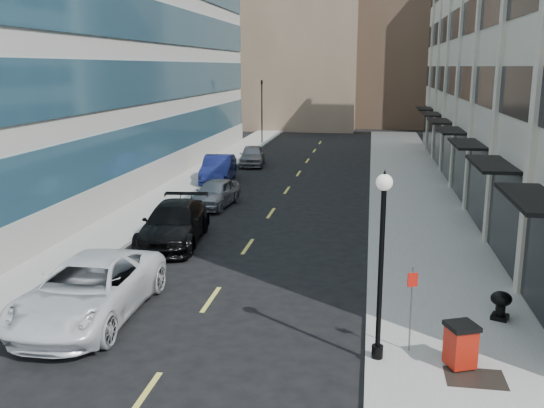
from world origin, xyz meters
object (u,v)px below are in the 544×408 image
(traffic_signal, at_px, (262,84))
(car_grey_sedan, at_px, (252,156))
(car_blue_sedan, at_px, (218,169))
(lamppost, at_px, (382,250))
(car_silver_sedan, at_px, (215,193))
(sign_post, at_px, (412,297))
(trash_bin, at_px, (461,344))
(car_white_van, at_px, (89,290))
(car_black_pickup, at_px, (174,224))
(urn_planter, at_px, (501,303))

(traffic_signal, distance_m, car_grey_sedan, 14.04)
(car_blue_sedan, height_order, lamppost, lamppost)
(car_silver_sedan, relative_size, sign_post, 1.91)
(traffic_signal, height_order, car_grey_sedan, traffic_signal)
(car_grey_sedan, bearing_deg, trash_bin, -76.96)
(car_white_van, distance_m, car_blue_sedan, 22.06)
(car_grey_sedan, relative_size, lamppost, 0.92)
(car_white_van, relative_size, car_silver_sedan, 1.47)
(car_white_van, height_order, car_black_pickup, car_white_van)
(traffic_signal, bearing_deg, lamppost, -76.06)
(urn_planter, bearing_deg, car_white_van, -172.84)
(traffic_signal, height_order, car_black_pickup, traffic_signal)
(car_silver_sedan, height_order, car_blue_sedan, car_blue_sedan)
(car_white_van, xyz_separation_m, car_grey_sedan, (-0.72, 28.96, -0.13))
(car_grey_sedan, bearing_deg, traffic_signal, 89.81)
(traffic_signal, distance_m, lamppost, 44.92)
(lamppost, xyz_separation_m, urn_planter, (3.57, 3.03, -2.34))
(trash_bin, xyz_separation_m, sign_post, (-1.18, 0.68, 0.87))
(car_white_van, xyz_separation_m, car_silver_sedan, (0.00, 15.00, -0.15))
(sign_post, bearing_deg, urn_planter, 23.67)
(car_blue_sedan, xyz_separation_m, car_grey_sedan, (0.88, 6.96, -0.09))
(car_white_van, relative_size, car_grey_sedan, 1.43)
(traffic_signal, height_order, car_silver_sedan, traffic_signal)
(car_black_pickup, distance_m, trash_bin, 14.27)
(traffic_signal, distance_m, car_black_pickup, 34.42)
(trash_bin, bearing_deg, urn_planter, 40.59)
(sign_post, bearing_deg, car_black_pickup, 117.40)
(car_blue_sedan, height_order, car_grey_sedan, car_blue_sedan)
(traffic_signal, distance_m, car_silver_sedan, 27.55)
(car_black_pickup, distance_m, lamppost, 12.94)
(sign_post, bearing_deg, lamppost, -165.97)
(car_white_van, relative_size, trash_bin, 5.65)
(trash_bin, bearing_deg, car_blue_sedan, 93.93)
(car_white_van, height_order, car_blue_sedan, car_white_van)
(lamppost, bearing_deg, car_silver_sedan, 117.24)
(car_silver_sedan, distance_m, car_grey_sedan, 13.98)
(trash_bin, distance_m, sign_post, 1.62)
(car_silver_sedan, relative_size, trash_bin, 3.84)
(car_silver_sedan, bearing_deg, lamppost, -56.93)
(traffic_signal, relative_size, car_grey_sedan, 1.55)
(urn_planter, bearing_deg, car_grey_sedan, 114.99)
(lamppost, bearing_deg, car_grey_sedan, 106.84)
(car_silver_sedan, height_order, car_grey_sedan, car_grey_sedan)
(car_white_van, distance_m, car_grey_sedan, 28.97)
(lamppost, relative_size, sign_post, 2.12)
(car_grey_sedan, height_order, sign_post, sign_post)
(car_silver_sedan, xyz_separation_m, car_grey_sedan, (-0.72, 13.96, 0.02))
(car_silver_sedan, distance_m, trash_bin, 19.70)
(car_white_van, bearing_deg, urn_planter, 6.57)
(car_grey_sedan, relative_size, urn_planter, 5.31)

